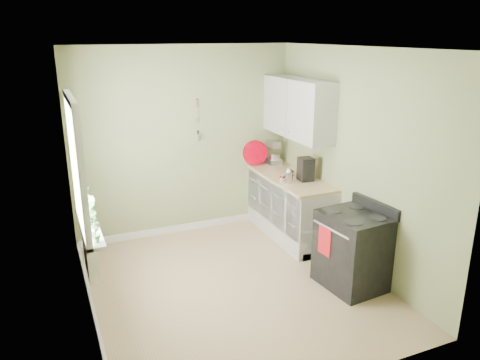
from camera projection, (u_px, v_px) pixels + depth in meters
name	position (u px, v px, depth m)	size (l,w,h in m)	color
floor	(233.00, 286.00, 5.50)	(3.20, 3.60, 0.02)	tan
ceiling	(232.00, 47.00, 4.68)	(3.20, 3.60, 0.02)	white
wall_back	(184.00, 142.00, 6.68)	(3.20, 0.02, 2.70)	#929968
wall_left	(78.00, 196.00, 4.48)	(0.02, 3.60, 2.70)	#929968
wall_right	(355.00, 161.00, 5.70)	(0.02, 3.60, 2.70)	#929968
base_cabinets	(290.00, 208.00, 6.74)	(0.60, 1.60, 0.87)	silver
countertop	(290.00, 178.00, 6.59)	(0.64, 1.60, 0.04)	tan
upper_cabinets	(298.00, 108.00, 6.44)	(0.35, 1.40, 0.80)	silver
window	(76.00, 168.00, 4.70)	(0.06, 1.14, 1.44)	white
window_sill	(90.00, 228.00, 4.93)	(0.18, 1.14, 0.04)	white
radiator	(91.00, 259.00, 4.97)	(0.12, 0.50, 0.35)	white
wall_utensils	(198.00, 127.00, 6.66)	(0.02, 0.14, 0.58)	tan
stove	(353.00, 250.00, 5.39)	(0.70, 0.78, 1.01)	black
stand_mixer	(272.00, 152.00, 7.22)	(0.20, 0.34, 0.39)	#B2B2B7
kettle	(288.00, 176.00, 6.27)	(0.20, 0.12, 0.20)	silver
coffee_maker	(306.00, 170.00, 6.37)	(0.20, 0.22, 0.32)	black
red_tray	(255.00, 153.00, 7.08)	(0.38, 0.38, 0.02)	#A70014
jar	(282.00, 180.00, 6.31)	(0.07, 0.07, 0.08)	beige
plant_a	(95.00, 229.00, 4.49)	(0.15, 0.10, 0.28)	#427537
plant_b	(89.00, 211.00, 4.91)	(0.17, 0.14, 0.31)	#427537
plant_c	(86.00, 201.00, 5.17)	(0.19, 0.19, 0.34)	#427537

